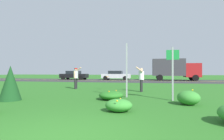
# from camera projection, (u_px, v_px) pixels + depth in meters

# --- Properties ---
(ground_plane) EXTENTS (120.00, 120.00, 0.00)m
(ground_plane) POSITION_uv_depth(u_px,v_px,m) (127.00, 88.00, 14.40)
(ground_plane) COLOR #26601E
(highway_strip) EXTENTS (120.00, 9.55, 0.01)m
(highway_strip) POSITION_uv_depth(u_px,v_px,m) (136.00, 81.00, 25.48)
(highway_strip) COLOR #2D2D30
(highway_strip) RESTS_ON ground
(highway_center_stripe) EXTENTS (120.00, 0.16, 0.00)m
(highway_center_stripe) POSITION_uv_depth(u_px,v_px,m) (136.00, 81.00, 25.48)
(highway_center_stripe) COLOR yellow
(highway_center_stripe) RESTS_ON ground
(daylily_clump_mid_left) EXTENTS (0.86, 0.90, 0.60)m
(daylily_clump_mid_left) POSITION_uv_depth(u_px,v_px,m) (188.00, 98.00, 7.01)
(daylily_clump_mid_left) COLOR #337F2D
(daylily_clump_mid_left) RESTS_ON ground
(daylily_clump_mid_right) EXTENTS (1.14, 1.23, 0.43)m
(daylily_clump_mid_right) POSITION_uv_depth(u_px,v_px,m) (111.00, 95.00, 8.34)
(daylily_clump_mid_right) COLOR #23661E
(daylily_clump_mid_right) RESTS_ON ground
(daylily_clump_front_left) EXTENTS (0.89, 0.87, 0.44)m
(daylily_clump_front_left) POSITION_uv_depth(u_px,v_px,m) (119.00, 105.00, 5.80)
(daylily_clump_front_left) COLOR #337F2D
(daylily_clump_front_left) RESTS_ON ground
(sign_post_near_path) EXTENTS (0.07, 0.10, 2.77)m
(sign_post_near_path) POSITION_uv_depth(u_px,v_px,m) (127.00, 70.00, 9.12)
(sign_post_near_path) COLOR #93969B
(sign_post_near_path) RESTS_ON ground
(sign_post_by_roadside) EXTENTS (0.56, 0.10, 2.42)m
(sign_post_by_roadside) POSITION_uv_depth(u_px,v_px,m) (173.00, 68.00, 8.02)
(sign_post_by_roadside) COLOR #93969B
(sign_post_by_roadside) RESTS_ON ground
(evergreen_shrub_side) EXTENTS (0.95, 0.95, 1.58)m
(evergreen_shrub_side) POSITION_uv_depth(u_px,v_px,m) (10.00, 83.00, 8.06)
(evergreen_shrub_side) COLOR #143D19
(evergreen_shrub_side) RESTS_ON ground
(person_thrower_red_cap_gray_shirt) EXTENTS (0.56, 0.52, 1.66)m
(person_thrower_red_cap_gray_shirt) POSITION_uv_depth(u_px,v_px,m) (76.00, 76.00, 13.52)
(person_thrower_red_cap_gray_shirt) COLOR #B2B2B7
(person_thrower_red_cap_gray_shirt) RESTS_ON ground
(person_catcher_white_shirt) EXTENTS (0.53, 0.52, 1.64)m
(person_catcher_white_shirt) POSITION_uv_depth(u_px,v_px,m) (141.00, 78.00, 11.58)
(person_catcher_white_shirt) COLOR silver
(person_catcher_white_shirt) RESTS_ON ground
(frisbee_orange) EXTENTS (0.26, 0.26, 0.05)m
(frisbee_orange) POSITION_uv_depth(u_px,v_px,m) (108.00, 77.00, 12.53)
(frisbee_orange) COLOR orange
(car_black_leftmost) EXTENTS (4.50, 2.00, 1.45)m
(car_black_leftmost) POSITION_uv_depth(u_px,v_px,m) (74.00, 75.00, 29.69)
(car_black_leftmost) COLOR black
(car_black_leftmost) RESTS_ON ground
(car_silver_center_left) EXTENTS (4.50, 2.00, 1.45)m
(car_silver_center_left) POSITION_uv_depth(u_px,v_px,m) (116.00, 75.00, 28.26)
(car_silver_center_left) COLOR #B7BABF
(car_silver_center_left) RESTS_ON ground
(box_truck_red) EXTENTS (6.70, 2.46, 3.20)m
(box_truck_red) POSITION_uv_depth(u_px,v_px,m) (175.00, 68.00, 26.50)
(box_truck_red) COLOR maroon
(box_truck_red) RESTS_ON ground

